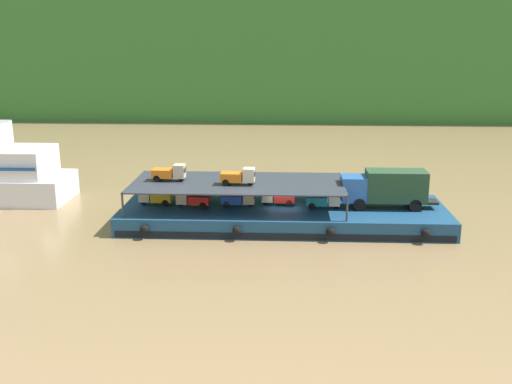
% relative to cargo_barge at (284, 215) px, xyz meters
% --- Properties ---
extents(ground_plane, '(400.00, 400.00, 0.00)m').
position_rel_cargo_barge_xyz_m(ground_plane, '(-0.00, 0.03, -0.75)').
color(ground_plane, olive).
extents(cargo_barge, '(26.50, 9.16, 1.50)m').
position_rel_cargo_barge_xyz_m(cargo_barge, '(0.00, 0.00, 0.00)').
color(cargo_barge, navy).
rests_on(cargo_barge, ground).
extents(covered_lorry, '(7.86, 2.30, 3.10)m').
position_rel_cargo_barge_xyz_m(covered_lorry, '(8.27, 0.10, 2.44)').
color(covered_lorry, '#285BA3').
rests_on(covered_lorry, cargo_barge).
extents(cargo_rack, '(17.30, 7.82, 2.00)m').
position_rel_cargo_barge_xyz_m(cargo_rack, '(-3.80, 0.03, 2.69)').
color(cargo_rack, '#2D333D').
rests_on(cargo_rack, cargo_barge).
extents(mini_truck_lower_stern, '(2.75, 1.21, 1.38)m').
position_rel_cargo_barge_xyz_m(mini_truck_lower_stern, '(-10.72, 0.14, 1.44)').
color(mini_truck_lower_stern, gold).
rests_on(mini_truck_lower_stern, cargo_barge).
extents(mini_truck_lower_aft, '(2.80, 1.30, 1.38)m').
position_rel_cargo_barge_xyz_m(mini_truck_lower_aft, '(-7.49, -0.43, 1.44)').
color(mini_truck_lower_aft, red).
rests_on(mini_truck_lower_aft, cargo_barge).
extents(mini_truck_lower_mid, '(2.76, 1.23, 1.38)m').
position_rel_cargo_barge_xyz_m(mini_truck_lower_mid, '(-3.71, -0.13, 1.44)').
color(mini_truck_lower_mid, '#1E47B7').
rests_on(mini_truck_lower_mid, cargo_barge).
extents(mini_truck_lower_fore, '(2.77, 1.26, 1.38)m').
position_rel_cargo_barge_xyz_m(mini_truck_lower_fore, '(-0.52, 0.54, 1.44)').
color(mini_truck_lower_fore, red).
rests_on(mini_truck_lower_fore, cargo_barge).
extents(mini_truck_lower_bow, '(2.77, 1.26, 1.38)m').
position_rel_cargo_barge_xyz_m(mini_truck_lower_bow, '(3.24, -0.28, 1.44)').
color(mini_truck_lower_bow, teal).
rests_on(mini_truck_lower_bow, cargo_barge).
extents(mini_truck_upper_stern, '(2.78, 1.26, 1.38)m').
position_rel_cargo_barge_xyz_m(mini_truck_upper_stern, '(-9.46, 0.31, 3.44)').
color(mini_truck_upper_stern, orange).
rests_on(mini_truck_upper_stern, cargo_rack).
extents(mini_truck_upper_mid, '(2.79, 1.30, 1.38)m').
position_rel_cargo_barge_xyz_m(mini_truck_upper_mid, '(-3.67, -0.78, 3.44)').
color(mini_truck_upper_mid, orange).
rests_on(mini_truck_upper_mid, cargo_rack).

